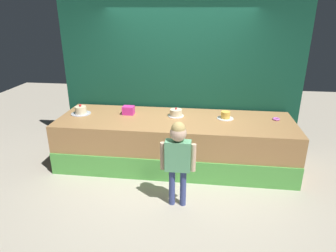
# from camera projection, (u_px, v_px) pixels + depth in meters

# --- Properties ---
(ground_plane) EXTENTS (12.00, 12.00, 0.00)m
(ground_plane) POSITION_uv_depth(u_px,v_px,m) (170.00, 181.00, 4.57)
(ground_plane) COLOR #BCB29E
(stage_platform) EXTENTS (3.81, 1.22, 0.80)m
(stage_platform) POSITION_uv_depth(u_px,v_px,m) (175.00, 142.00, 4.98)
(stage_platform) COLOR #B27F4C
(stage_platform) RESTS_ON ground_plane
(curtain_backdrop) EXTENTS (4.22, 0.08, 2.85)m
(curtain_backdrop) POSITION_uv_depth(u_px,v_px,m) (180.00, 72.00, 5.26)
(curtain_backdrop) COLOR #144C38
(curtain_backdrop) RESTS_ON ground_plane
(child_figure) EXTENTS (0.46, 0.21, 1.18)m
(child_figure) POSITION_uv_depth(u_px,v_px,m) (178.00, 153.00, 3.76)
(child_figure) COLOR #3F4C8C
(child_figure) RESTS_ON ground_plane
(pink_box) EXTENTS (0.19, 0.15, 0.14)m
(pink_box) POSITION_uv_depth(u_px,v_px,m) (128.00, 110.00, 5.04)
(pink_box) COLOR #E0339E
(pink_box) RESTS_ON stage_platform
(donut) EXTENTS (0.11, 0.11, 0.03)m
(donut) POSITION_uv_depth(u_px,v_px,m) (276.00, 119.00, 4.79)
(donut) COLOR #CC66D8
(donut) RESTS_ON stage_platform
(cake_left) EXTENTS (0.33, 0.33, 0.17)m
(cake_left) POSITION_uv_depth(u_px,v_px,m) (81.00, 111.00, 5.06)
(cake_left) COLOR silver
(cake_left) RESTS_ON stage_platform
(cake_center) EXTENTS (0.26, 0.26, 0.15)m
(cake_center) POSITION_uv_depth(u_px,v_px,m) (176.00, 113.00, 4.95)
(cake_center) COLOR white
(cake_center) RESTS_ON stage_platform
(cake_right) EXTENTS (0.27, 0.27, 0.12)m
(cake_right) POSITION_uv_depth(u_px,v_px,m) (225.00, 116.00, 4.84)
(cake_right) COLOR white
(cake_right) RESTS_ON stage_platform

